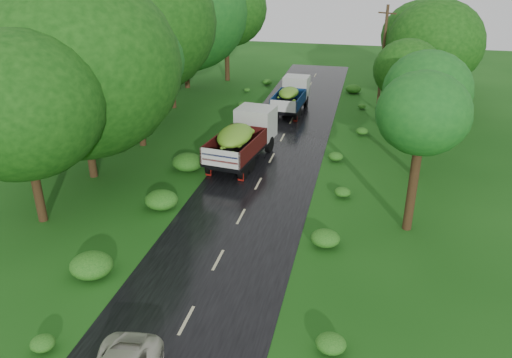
% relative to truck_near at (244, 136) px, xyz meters
% --- Properties ---
extents(ground, '(120.00, 120.00, 0.00)m').
position_rel_truck_near_xyz_m(ground, '(1.66, -15.36, -1.64)').
color(ground, '#12400D').
rests_on(ground, ground).
extents(road, '(6.50, 80.00, 0.02)m').
position_rel_truck_near_xyz_m(road, '(1.66, -10.36, -1.63)').
color(road, black).
rests_on(road, ground).
extents(road_lines, '(0.12, 69.60, 0.00)m').
position_rel_truck_near_xyz_m(road_lines, '(1.66, -9.36, -1.61)').
color(road_lines, '#BFB78C').
rests_on(road_lines, road).
extents(truck_near, '(3.32, 7.14, 2.89)m').
position_rel_truck_near_xyz_m(truck_near, '(0.00, 0.00, 0.00)').
color(truck_near, black).
rests_on(truck_near, ground).
extents(truck_far, '(2.42, 6.12, 2.53)m').
position_rel_truck_near_xyz_m(truck_far, '(1.24, 11.21, -0.20)').
color(truck_far, black).
rests_on(truck_far, ground).
extents(utility_pole, '(1.39, 0.70, 8.46)m').
position_rel_truck_near_xyz_m(utility_pole, '(8.26, 13.15, 2.72)').
color(utility_pole, '#382616').
rests_on(utility_pole, ground).
extents(trees_left, '(7.46, 34.31, 9.65)m').
position_rel_truck_near_xyz_m(trees_left, '(-8.68, 6.15, 5.03)').
color(trees_left, black).
rests_on(trees_left, ground).
extents(trees_right, '(5.76, 31.02, 7.43)m').
position_rel_truck_near_xyz_m(trees_right, '(11.13, 9.71, 3.63)').
color(trees_right, black).
rests_on(trees_right, ground).
extents(shrubs, '(11.90, 44.00, 0.70)m').
position_rel_truck_near_xyz_m(shrubs, '(1.66, -1.36, -1.29)').
color(shrubs, '#145614').
rests_on(shrubs, ground).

